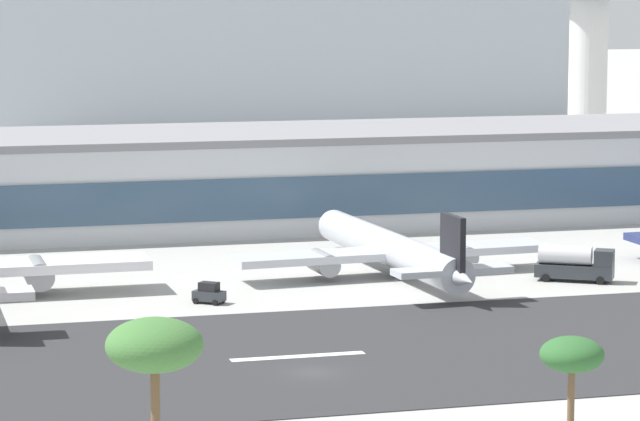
# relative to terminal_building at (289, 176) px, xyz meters

# --- Properties ---
(ground_plane) EXTENTS (1400.00, 1400.00, 0.00)m
(ground_plane) POSITION_rel_terminal_building_xyz_m (-19.32, -86.00, -6.46)
(ground_plane) COLOR #A8A8A3
(runway_strip) EXTENTS (800.00, 39.18, 0.08)m
(runway_strip) POSITION_rel_terminal_building_xyz_m (-19.32, -80.05, -6.42)
(runway_strip) COLOR #2D2D30
(runway_strip) RESTS_ON ground_plane
(runway_centreline_dash_4) EXTENTS (12.00, 1.20, 0.01)m
(runway_centreline_dash_4) POSITION_rel_terminal_building_xyz_m (-19.15, -80.05, -6.37)
(runway_centreline_dash_4) COLOR white
(runway_centreline_dash_4) RESTS_ON runway_strip
(terminal_building) EXTENTS (142.22, 29.36, 12.90)m
(terminal_building) POSITION_rel_terminal_building_xyz_m (0.00, 0.00, 0.00)
(terminal_building) COLOR silver
(terminal_building) RESTS_ON ground_plane
(control_tower) EXTENTS (13.76, 13.76, 38.23)m
(control_tower) POSITION_rel_terminal_building_xyz_m (64.51, 43.53, 17.97)
(control_tower) COLOR silver
(control_tower) RESTS_ON ground_plane
(distant_hotel_block) EXTENTS (140.60, 31.20, 43.47)m
(distant_hotel_block) POSITION_rel_terminal_building_xyz_m (34.59, 136.68, 15.28)
(distant_hotel_block) COLOR #A8B2BC
(distant_hotel_block) RESTS_ON ground_plane
(airliner_black_tail_gate_1) EXTENTS (37.01, 43.64, 9.11)m
(airliner_black_tail_gate_1) POSITION_rel_terminal_building_xyz_m (1.12, -44.54, -3.55)
(airliner_black_tail_gate_1) COLOR silver
(airliner_black_tail_gate_1) RESTS_ON ground_plane
(service_baggage_tug_0) EXTENTS (3.49, 3.26, 2.20)m
(service_baggage_tug_0) POSITION_rel_terminal_building_xyz_m (-21.93, -54.19, -5.41)
(service_baggage_tug_0) COLOR #2D3338
(service_baggage_tug_0) RESTS_ON ground_plane
(service_fuel_truck_2) EXTENTS (8.60, 6.67, 3.95)m
(service_fuel_truck_2) POSITION_rel_terminal_building_xyz_m (19.39, -52.36, -4.43)
(service_fuel_truck_2) COLOR #2D3338
(service_fuel_truck_2) RESTS_ON ground_plane
(palm_tree_2) EXTENTS (5.75, 5.75, 12.78)m
(palm_tree_2) POSITION_rel_terminal_building_xyz_m (-38.30, -121.42, 4.56)
(palm_tree_2) COLOR brown
(palm_tree_2) RESTS_ON ground_plane
(palm_tree_3) EXTENTS (4.08, 4.08, 10.13)m
(palm_tree_3) POSITION_rel_terminal_building_xyz_m (-11.88, -121.23, 2.34)
(palm_tree_3) COLOR brown
(palm_tree_3) RESTS_ON ground_plane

